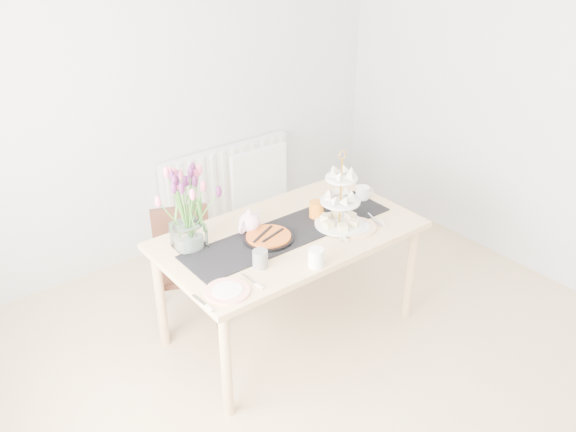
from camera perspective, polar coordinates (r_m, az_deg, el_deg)
room_shell at (r=2.94m, az=8.53°, el=1.40°), size 4.50×4.50×4.50m
radiator at (r=5.14m, az=-5.74°, el=3.28°), size 1.20×0.08×0.60m
dining_table at (r=3.79m, az=0.15°, el=-2.53°), size 1.60×0.90×0.75m
chair_brown at (r=4.15m, az=-9.72°, el=-3.80°), size 0.51×0.51×0.77m
chair_white at (r=4.51m, az=-1.78°, el=1.12°), size 0.48×0.48×0.95m
table_runner at (r=3.75m, az=0.15°, el=-1.47°), size 1.40×0.35×0.01m
tulip_vase at (r=3.48m, az=-9.59°, el=1.68°), size 0.60×0.60×0.51m
cake_stand at (r=3.77m, az=4.89°, el=0.80°), size 0.31×0.31×0.46m
teapot at (r=3.73m, az=-3.64°, el=-0.58°), size 0.27×0.25×0.14m
cream_jug at (r=4.16m, az=6.97°, el=2.15°), size 0.12×0.12×0.09m
tart_tin at (r=3.66m, az=-1.83°, el=-2.07°), size 0.30×0.30×0.04m
mug_grey at (r=3.40m, az=-2.62°, el=-4.04°), size 0.12×0.12×0.10m
mug_white at (r=3.40m, az=2.63°, el=-3.92°), size 0.11×0.11×0.11m
mug_orange at (r=3.89m, az=2.68°, el=0.58°), size 0.13×0.13×0.11m
plate_left at (r=3.23m, az=-5.69°, el=-7.00°), size 0.26×0.26×0.01m
plate_right at (r=3.82m, az=6.41°, el=-1.03°), size 0.31×0.31×0.01m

